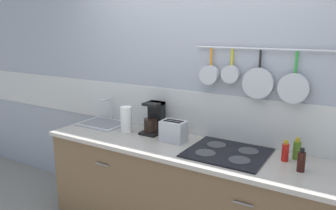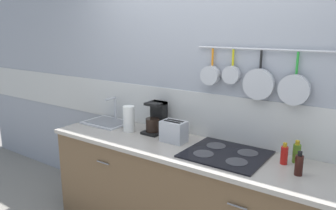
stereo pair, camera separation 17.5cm
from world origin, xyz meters
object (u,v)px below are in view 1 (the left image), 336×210
(bottle_hot_sauce, at_px, (285,152))
(bottle_olive_oil, at_px, (297,150))
(paper_towel_roll, at_px, (126,120))
(bottle_vinegar, at_px, (301,161))
(toaster, at_px, (173,131))
(coffee_maker, at_px, (154,120))

(bottle_hot_sauce, bearing_deg, bottle_olive_oil, 50.22)
(paper_towel_roll, bearing_deg, bottle_hot_sauce, 2.46)
(paper_towel_roll, distance_m, bottle_olive_oil, 1.51)
(bottle_hot_sauce, bearing_deg, bottle_vinegar, -44.58)
(bottle_hot_sauce, distance_m, bottle_olive_oil, 0.10)
(toaster, bearing_deg, paper_towel_roll, -179.66)
(bottle_hot_sauce, relative_size, bottle_vinegar, 0.95)
(bottle_olive_oil, bearing_deg, paper_towel_roll, -174.63)
(toaster, xyz_separation_m, bottle_vinegar, (1.06, -0.07, -0.02))
(paper_towel_roll, relative_size, coffee_maker, 0.84)
(bottle_hot_sauce, height_order, bottle_vinegar, bottle_vinegar)
(toaster, bearing_deg, bottle_hot_sauce, 3.64)
(coffee_maker, relative_size, bottle_hot_sauce, 1.82)
(toaster, bearing_deg, bottle_olive_oil, 7.95)
(toaster, height_order, bottle_vinegar, toaster)
(paper_towel_roll, xyz_separation_m, bottle_vinegar, (1.57, -0.07, -0.05))
(paper_towel_roll, relative_size, bottle_hot_sauce, 1.53)
(paper_towel_roll, relative_size, toaster, 1.06)
(bottle_vinegar, bearing_deg, coffee_maker, 171.67)
(bottle_olive_oil, bearing_deg, coffee_maker, -179.32)
(coffee_maker, bearing_deg, toaster, -23.58)
(toaster, relative_size, bottle_vinegar, 1.38)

